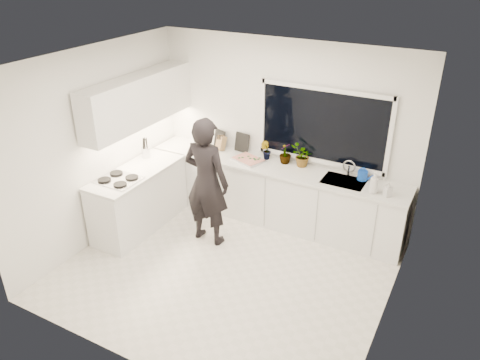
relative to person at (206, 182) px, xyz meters
The scene contains 25 objects.
floor 1.22m from the person, 41.65° to the right, with size 4.00×3.50×0.02m, color beige.
wall_back 1.43m from the person, 64.47° to the left, with size 4.00×0.02×2.70m, color white.
wall_left 1.57m from the person, 159.72° to the right, with size 0.02×3.50×2.70m, color white.
wall_right 2.69m from the person, 11.41° to the right, with size 0.02×3.50×2.70m, color white.
ceiling 1.95m from the person, 41.65° to the right, with size 4.00×3.50×0.02m, color white.
window 1.80m from the person, 45.25° to the left, with size 1.80×0.02×1.00m, color black.
base_cabinets_back 1.20m from the person, 57.48° to the left, with size 3.92×0.58×0.88m, color white.
base_cabinets_left 1.20m from the person, behind, with size 0.58×1.60×0.88m, color white.
countertop_back 1.09m from the person, 57.20° to the left, with size 3.94×0.62×0.04m, color silver.
countertop_left 1.09m from the person, behind, with size 0.62×1.60×0.04m, color silver.
upper_cabinets 1.53m from the person, behind, with size 0.34×2.10×0.70m, color white.
sink 1.88m from the person, 29.43° to the left, with size 0.58×0.42×0.14m, color silver.
faucet 1.99m from the person, 34.46° to the left, with size 0.03×0.03×0.22m, color silver.
stovetop 1.22m from the person, 154.50° to the right, with size 0.56×0.48×0.03m, color black.
person is the anchor object (origin of this frame).
pizza_tray 0.91m from the person, 78.93° to the left, with size 0.46×0.34×0.03m, color silver.
pizza 0.91m from the person, 78.93° to the left, with size 0.42×0.30×0.01m, color red.
watering_can 2.14m from the person, 30.42° to the left, with size 0.14×0.14×0.13m, color blue.
paper_towel_roll 1.34m from the person, 129.51° to the left, with size 0.11×0.11×0.26m, color white.
knife_block 1.14m from the person, 110.22° to the left, with size 0.13×0.10×0.22m, color olive.
utensil_crock 1.28m from the person, 167.60° to the left, with size 0.13×0.13×0.16m, color #ACACB1.
picture_frame_large 1.27m from the person, 112.22° to the left, with size 0.22×0.02×0.28m, color black.
picture_frame_small 1.18m from the person, 93.54° to the left, with size 0.25×0.02×0.30m, color black.
herb_plants 1.37m from the person, 52.84° to the left, with size 0.84×0.37×0.34m.
soap_bottles 2.27m from the person, 20.04° to the left, with size 0.32×0.15×0.30m.
Camera 1 is at (2.51, -4.25, 3.83)m, focal length 35.00 mm.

